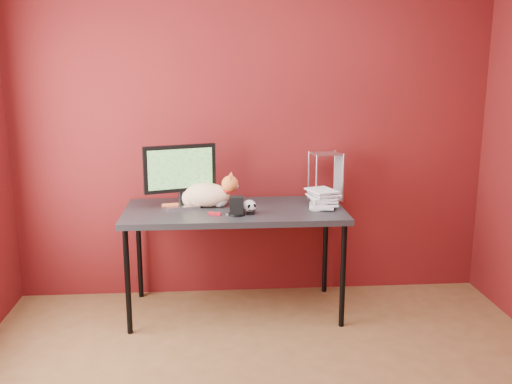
{
  "coord_description": "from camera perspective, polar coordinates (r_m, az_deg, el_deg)",
  "views": [
    {
      "loc": [
        -0.29,
        -2.42,
        1.72
      ],
      "look_at": [
        -0.02,
        1.15,
        0.91
      ],
      "focal_mm": 40.0,
      "sensor_mm": 36.0,
      "label": 1
    }
  ],
  "objects": [
    {
      "name": "room",
      "position": [
        2.45,
        2.47,
        6.24
      ],
      "size": [
        3.52,
        3.52,
        2.61
      ],
      "color": "brown",
      "rests_on": "ground"
    },
    {
      "name": "desk",
      "position": [
        3.92,
        -2.16,
        -2.39
      ],
      "size": [
        1.5,
        0.7,
        0.75
      ],
      "color": "black",
      "rests_on": "ground"
    },
    {
      "name": "monitor",
      "position": [
        3.93,
        -7.6,
        1.91
      ],
      "size": [
        0.49,
        0.23,
        0.44
      ],
      "rotation": [
        0.0,
        0.0,
        0.32
      ],
      "color": "#B6B6BB",
      "rests_on": "desk"
    },
    {
      "name": "cat",
      "position": [
        3.97,
        -5.07,
        -0.25
      ],
      "size": [
        0.53,
        0.26,
        0.25
      ],
      "rotation": [
        0.0,
        0.0,
        -0.23
      ],
      "color": "orange",
      "rests_on": "desk"
    },
    {
      "name": "skull_mug",
      "position": [
        3.77,
        -0.67,
        -1.47
      ],
      "size": [
        0.09,
        0.1,
        0.09
      ],
      "rotation": [
        0.0,
        0.0,
        0.38
      ],
      "color": "silver",
      "rests_on": "desk"
    },
    {
      "name": "speaker",
      "position": [
        3.73,
        -1.95,
        -1.48
      ],
      "size": [
        0.11,
        0.11,
        0.12
      ],
      "rotation": [
        0.0,
        0.0,
        -0.08
      ],
      "color": "black",
      "rests_on": "desk"
    },
    {
      "name": "book_stack",
      "position": [
        3.87,
        5.72,
        8.13
      ],
      "size": [
        0.23,
        0.26,
        1.33
      ],
      "rotation": [
        0.0,
        0.0,
        0.02
      ],
      "color": "beige",
      "rests_on": "desk"
    },
    {
      "name": "wire_rack",
      "position": [
        4.15,
        6.98,
        1.56
      ],
      "size": [
        0.23,
        0.2,
        0.35
      ],
      "rotation": [
        0.0,
        0.0,
        0.17
      ],
      "color": "#B6B6BB",
      "rests_on": "desk"
    },
    {
      "name": "pocket_knife",
      "position": [
        3.76,
        -4.15,
        -2.18
      ],
      "size": [
        0.09,
        0.05,
        0.02
      ],
      "primitive_type": "cube",
      "rotation": [
        0.0,
        0.0,
        -0.33
      ],
      "color": "#AB0D1B",
      "rests_on": "desk"
    },
    {
      "name": "black_gadget",
      "position": [
        3.76,
        -0.53,
        -2.08
      ],
      "size": [
        0.05,
        0.04,
        0.02
      ],
      "primitive_type": "cube",
      "rotation": [
        0.0,
        0.0,
        -0.14
      ],
      "color": "black",
      "rests_on": "desk"
    },
    {
      "name": "washer",
      "position": [
        3.77,
        -2.76,
        -2.22
      ],
      "size": [
        0.05,
        0.05,
        0.0
      ],
      "primitive_type": "cylinder",
      "color": "#B6B6BB",
      "rests_on": "desk"
    }
  ]
}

